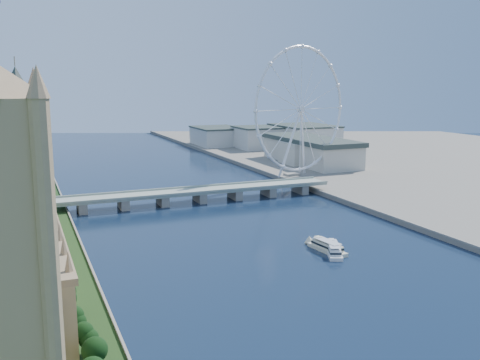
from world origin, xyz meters
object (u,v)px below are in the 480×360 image
london_eye (301,110)px  victoria_tower (1,231)px  tour_boat_near (327,251)px  tour_boat_far (333,254)px

london_eye → victoria_tower: bearing=-130.4°
victoria_tower → london_eye: (254.98, 300.08, 13.03)m
tour_boat_near → tour_boat_far: 5.34m
tour_boat_near → london_eye: bearing=57.9°
victoria_tower → tour_boat_near: victoria_tower is taller
victoria_tower → tour_boat_near: 195.54m
victoria_tower → tour_boat_far: victoria_tower is taller
tour_boat_near → tour_boat_far: size_ratio=1.04×
tour_boat_far → tour_boat_near: bearing=120.8°
london_eye → tour_boat_near: bearing=-114.9°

